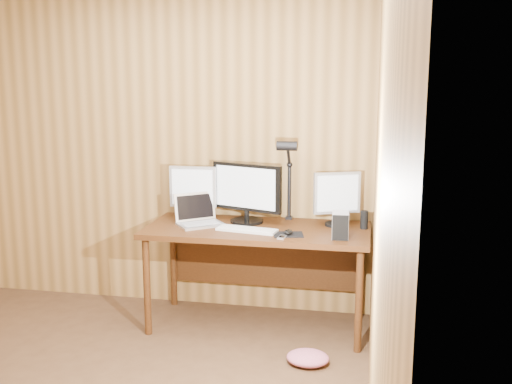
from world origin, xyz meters
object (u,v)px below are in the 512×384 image
(hard_drive, at_px, (340,225))
(monitor_center, at_px, (247,192))
(mouse, at_px, (288,232))
(speaker, at_px, (364,220))
(desk, at_px, (259,241))
(laptop, at_px, (198,217))
(phone, at_px, (282,237))
(monitor_right, at_px, (337,197))
(monitor_left, at_px, (193,191))
(desk_lamp, at_px, (288,168))
(keyboard, at_px, (247,230))

(hard_drive, bearing_deg, monitor_center, 153.07)
(mouse, relative_size, speaker, 0.79)
(mouse, bearing_deg, desk, 127.10)
(laptop, distance_m, phone, 0.71)
(monitor_right, distance_m, laptop, 1.02)
(hard_drive, height_order, speaker, hard_drive)
(monitor_right, distance_m, speaker, 0.25)
(speaker, bearing_deg, hard_drive, -119.14)
(monitor_left, bearing_deg, mouse, -22.99)
(monitor_center, distance_m, desk_lamp, 0.35)
(monitor_center, relative_size, monitor_left, 1.35)
(desk_lamp, bearing_deg, laptop, -155.91)
(monitor_left, xyz_separation_m, mouse, (0.77, -0.32, -0.20))
(desk, bearing_deg, laptop, -173.06)
(monitor_center, relative_size, monitor_right, 1.39)
(keyboard, distance_m, phone, 0.30)
(laptop, bearing_deg, phone, -59.51)
(monitor_center, bearing_deg, speaker, 17.13)
(mouse, xyz_separation_m, hard_drive, (0.35, -0.01, 0.07))
(phone, bearing_deg, desk, 130.72)
(monitor_left, height_order, speaker, monitor_left)
(keyboard, bearing_deg, phone, -17.37)
(desk, height_order, keyboard, keyboard)
(desk, xyz_separation_m, mouse, (0.25, -0.23, 0.14))
(laptop, bearing_deg, desk, -30.64)
(mouse, bearing_deg, hard_drive, -12.17)
(mouse, bearing_deg, speaker, 17.52)
(monitor_center, distance_m, laptop, 0.40)
(monitor_center, xyz_separation_m, phone, (0.32, -0.39, -0.22))
(desk, distance_m, keyboard, 0.23)
(speaker, bearing_deg, mouse, -152.24)
(mouse, xyz_separation_m, phone, (-0.03, -0.09, -0.02))
(monitor_left, height_order, keyboard, monitor_left)
(phone, bearing_deg, hard_drive, 18.81)
(laptop, xyz_separation_m, desk_lamp, (0.63, 0.21, 0.35))
(hard_drive, bearing_deg, laptop, 166.40)
(monitor_left, bearing_deg, phone, -29.64)
(monitor_right, bearing_deg, keyboard, -178.91)
(desk_lamp, bearing_deg, desk, -134.61)
(monitor_center, height_order, mouse, monitor_center)
(monitor_center, bearing_deg, laptop, -141.79)
(desk, height_order, speaker, speaker)
(desk, xyz_separation_m, keyboard, (-0.05, -0.18, 0.13))
(monitor_right, xyz_separation_m, hard_drive, (0.04, -0.33, -0.12))
(mouse, bearing_deg, laptop, 155.73)
(monitor_right, xyz_separation_m, speaker, (0.20, -0.05, -0.15))
(desk_lamp, bearing_deg, mouse, -75.36)
(phone, relative_size, speaker, 0.74)
(monitor_center, height_order, hard_drive, monitor_center)
(mouse, bearing_deg, monitor_center, 130.12)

